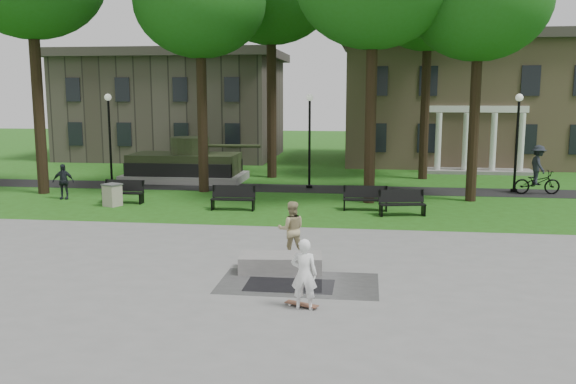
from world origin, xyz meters
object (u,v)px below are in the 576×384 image
concrete_block (281,263)px  trash_bin (112,195)px  park_bench_0 (124,191)px  friend_watching (291,229)px  skateboarder (304,274)px  cyclist (538,174)px

concrete_block → trash_bin: trash_bin is taller
park_bench_0 → trash_bin: 0.83m
concrete_block → friend_watching: (0.11, 1.47, 0.60)m
concrete_block → park_bench_0: size_ratio=1.22×
skateboarder → park_bench_0: 15.38m
concrete_block → skateboarder: bearing=-71.8°
skateboarder → trash_bin: (-9.40, 11.48, -0.33)m
concrete_block → skateboarder: 3.03m
skateboarder → friend_watching: friend_watching is taller
skateboarder → trash_bin: size_ratio=1.66×
friend_watching → park_bench_0: friend_watching is taller
concrete_block → park_bench_0: 12.60m
concrete_block → cyclist: bearing=54.2°
concrete_block → skateboarder: (0.93, -2.82, 0.57)m
skateboarder → friend_watching: size_ratio=0.97×
concrete_block → cyclist: cyclist is taller
skateboarder → cyclist: cyclist is taller
skateboarder → park_bench_0: size_ratio=0.88×
concrete_block → trash_bin: (-8.47, 8.66, 0.24)m
concrete_block → skateboarder: skateboarder is taller
cyclist → trash_bin: 19.56m
cyclist → park_bench_0: bearing=98.1°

